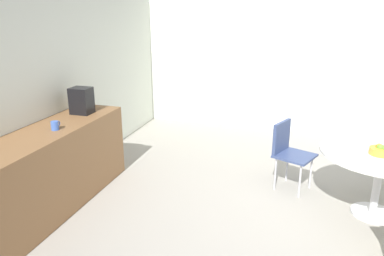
# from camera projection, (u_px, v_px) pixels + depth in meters

# --- Properties ---
(ground_plane) EXTENTS (6.00, 6.00, 0.00)m
(ground_plane) POSITION_uv_depth(u_px,v_px,m) (300.00, 215.00, 3.97)
(ground_plane) COLOR #9E998E
(wall_back) EXTENTS (6.00, 0.10, 2.60)m
(wall_back) POSITION_uv_depth(u_px,v_px,m) (50.00, 81.00, 4.41)
(wall_back) COLOR silver
(wall_back) RESTS_ON ground_plane
(wall_side_right) EXTENTS (0.10, 6.00, 2.60)m
(wall_side_right) POSITION_uv_depth(u_px,v_px,m) (312.00, 59.00, 6.30)
(wall_side_right) COLOR silver
(wall_side_right) RESTS_ON ground_plane
(counter_block) EXTENTS (2.41, 0.60, 0.90)m
(counter_block) POSITION_uv_depth(u_px,v_px,m) (45.00, 173.00, 3.94)
(counter_block) COLOR brown
(counter_block) RESTS_ON ground_plane
(round_table) EXTENTS (1.23, 1.23, 0.72)m
(round_table) POSITION_uv_depth(u_px,v_px,m) (381.00, 162.00, 3.81)
(round_table) COLOR silver
(round_table) RESTS_ON ground_plane
(chair_navy) EXTENTS (0.55, 0.55, 0.83)m
(chair_navy) POSITION_uv_depth(u_px,v_px,m) (288.00, 147.00, 4.46)
(chair_navy) COLOR silver
(chair_navy) RESTS_ON ground_plane
(fruit_bowl) EXTENTS (0.21, 0.21, 0.11)m
(fruit_bowl) POSITION_uv_depth(u_px,v_px,m) (381.00, 150.00, 3.70)
(fruit_bowl) COLOR gold
(fruit_bowl) RESTS_ON round_table
(mug_white) EXTENTS (0.13, 0.08, 0.09)m
(mug_white) POSITION_uv_depth(u_px,v_px,m) (55.00, 126.00, 3.89)
(mug_white) COLOR #3F66BF
(mug_white) RESTS_ON counter_block
(coffee_maker) EXTENTS (0.20, 0.24, 0.32)m
(coffee_maker) POSITION_uv_depth(u_px,v_px,m) (82.00, 101.00, 4.47)
(coffee_maker) COLOR black
(coffee_maker) RESTS_ON counter_block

